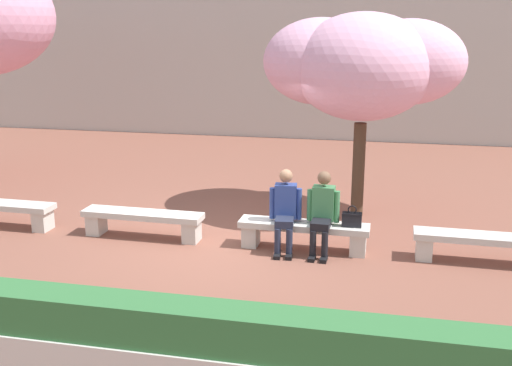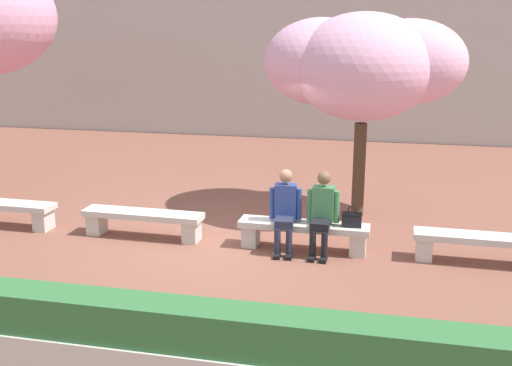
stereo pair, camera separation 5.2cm
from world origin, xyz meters
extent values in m
plane|color=brown|center=(0.00, 0.00, 0.00)|extent=(100.00, 100.00, 0.00)
cube|color=#B7B2A8|center=(0.00, 11.51, 3.69)|extent=(28.00, 4.00, 7.38)
cube|color=beige|center=(-3.21, -0.01, 0.17)|extent=(0.25, 0.34, 0.35)
cube|color=beige|center=(-1.35, 0.00, 0.40)|extent=(2.06, 0.45, 0.10)
cube|color=beige|center=(-2.21, 0.01, 0.17)|extent=(0.25, 0.34, 0.35)
cube|color=beige|center=(-0.50, -0.01, 0.17)|extent=(0.25, 0.34, 0.35)
cube|color=beige|center=(1.35, 0.00, 0.40)|extent=(2.06, 0.45, 0.10)
cube|color=beige|center=(0.50, 0.01, 0.17)|extent=(0.25, 0.34, 0.35)
cube|color=beige|center=(2.21, -0.01, 0.17)|extent=(0.25, 0.34, 0.35)
cube|color=beige|center=(4.06, 0.00, 0.40)|extent=(2.06, 0.45, 0.10)
cube|color=beige|center=(3.21, 0.01, 0.17)|extent=(0.25, 0.34, 0.35)
cube|color=black|center=(1.01, -0.43, 0.03)|extent=(0.12, 0.23, 0.06)
cylinder|color=#23283D|center=(1.00, -0.37, 0.24)|extent=(0.10, 0.10, 0.42)
cube|color=black|center=(1.19, -0.41, 0.03)|extent=(0.12, 0.23, 0.06)
cylinder|color=#23283D|center=(1.18, -0.35, 0.24)|extent=(0.10, 0.10, 0.42)
cube|color=#23283D|center=(1.08, -0.18, 0.51)|extent=(0.32, 0.42, 0.12)
cube|color=#2D4289|center=(1.06, 0.04, 0.78)|extent=(0.36, 0.25, 0.54)
sphere|color=#A37556|center=(1.06, 0.04, 1.19)|extent=(0.21, 0.21, 0.21)
cylinder|color=#2D4289|center=(0.85, 0.00, 0.74)|extent=(0.09, 0.09, 0.50)
cylinder|color=#2D4289|center=(1.27, 0.04, 0.74)|extent=(0.09, 0.09, 0.50)
cube|color=black|center=(1.54, -0.42, 0.03)|extent=(0.11, 0.22, 0.06)
cylinder|color=black|center=(1.55, -0.36, 0.24)|extent=(0.10, 0.10, 0.42)
cube|color=black|center=(1.72, -0.42, 0.03)|extent=(0.11, 0.22, 0.06)
cylinder|color=black|center=(1.73, -0.36, 0.24)|extent=(0.10, 0.10, 0.42)
cube|color=black|center=(1.64, -0.18, 0.51)|extent=(0.30, 0.41, 0.12)
cube|color=#428451|center=(1.65, 0.04, 0.78)|extent=(0.35, 0.23, 0.54)
sphere|color=brown|center=(1.65, 0.04, 1.19)|extent=(0.21, 0.21, 0.21)
cylinder|color=#428451|center=(1.44, 0.03, 0.74)|extent=(0.09, 0.09, 0.50)
cylinder|color=#428451|center=(1.86, 0.01, 0.74)|extent=(0.09, 0.09, 0.50)
cube|color=black|center=(2.10, -0.02, 0.56)|extent=(0.30, 0.14, 0.22)
cube|color=black|center=(2.10, -0.03, 0.65)|extent=(0.30, 0.15, 0.04)
torus|color=black|center=(2.10, -0.02, 0.72)|extent=(0.14, 0.02, 0.14)
cylinder|color=#473323|center=(2.09, 1.99, 0.87)|extent=(0.23, 0.23, 1.75)
ellipsoid|color=#EAA8C6|center=(2.09, 1.99, 2.75)|extent=(2.53, 2.60, 1.90)
ellipsoid|color=#EAA8C6|center=(1.31, 2.26, 2.82)|extent=(2.10, 2.20, 1.57)
ellipsoid|color=#EAA8C6|center=(2.88, 2.16, 2.83)|extent=(2.00, 1.74, 1.50)
cube|color=beige|center=(0.00, -3.79, 0.18)|extent=(13.56, 0.50, 0.36)
cube|color=#336B38|center=(0.00, -3.79, 0.58)|extent=(13.46, 0.44, 0.44)
camera|label=1|loc=(2.50, -8.90, 3.46)|focal=42.00mm
camera|label=2|loc=(2.55, -8.89, 3.46)|focal=42.00mm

